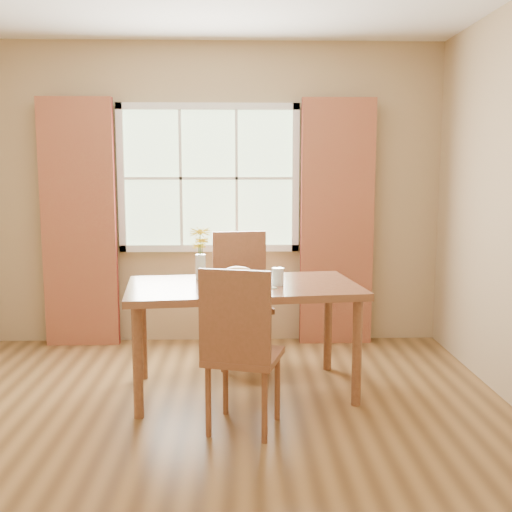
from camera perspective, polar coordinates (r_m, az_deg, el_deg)
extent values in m
cube|color=brown|center=(3.90, -5.70, -15.81)|extent=(4.20, 3.80, 0.02)
cube|color=tan|center=(5.47, -4.48, 5.82)|extent=(4.20, 0.02, 2.70)
cube|color=tan|center=(1.68, -10.95, 0.43)|extent=(4.20, 0.02, 2.70)
cube|color=#AFCE9C|center=(5.44, -4.52, 7.39)|extent=(1.50, 0.02, 1.20)
cube|color=white|center=(5.44, -4.61, 14.03)|extent=(1.62, 0.04, 0.06)
cube|color=white|center=(5.45, -4.46, 0.75)|extent=(1.62, 0.04, 0.06)
cube|color=white|center=(5.50, -12.73, 7.22)|extent=(0.06, 0.04, 1.32)
cube|color=white|center=(5.43, 3.79, 7.39)|extent=(0.06, 0.04, 1.32)
cube|color=white|center=(5.41, -4.53, 7.38)|extent=(1.50, 0.03, 0.02)
cube|color=maroon|center=(5.54, -16.50, 2.95)|extent=(0.65, 0.08, 2.20)
cube|color=maroon|center=(5.42, 7.72, 3.10)|extent=(0.65, 0.08, 2.20)
cube|color=brown|center=(4.20, -1.25, -3.04)|extent=(1.69, 1.08, 0.05)
cylinder|color=brown|center=(3.92, -11.21, -9.93)|extent=(0.06, 0.06, 0.73)
cylinder|color=brown|center=(4.10, 9.59, -9.07)|extent=(0.06, 0.06, 0.73)
cylinder|color=brown|center=(4.63, -10.76, -7.10)|extent=(0.06, 0.06, 0.73)
cylinder|color=brown|center=(4.78, 6.86, -6.51)|extent=(0.06, 0.06, 0.73)
cube|color=brown|center=(3.68, -1.17, -9.54)|extent=(0.52, 0.52, 0.04)
cube|color=brown|center=(3.42, -2.05, -5.82)|extent=(0.42, 0.15, 0.54)
cylinder|color=brown|center=(3.65, -4.57, -13.65)|extent=(0.04, 0.04, 0.43)
cylinder|color=brown|center=(3.56, 0.82, -14.20)|extent=(0.04, 0.04, 0.43)
cylinder|color=brown|center=(3.95, -2.92, -11.88)|extent=(0.04, 0.04, 0.43)
cylinder|color=brown|center=(3.87, 2.04, -12.32)|extent=(0.04, 0.04, 0.43)
cube|color=brown|center=(4.87, -1.28, -4.84)|extent=(0.50, 0.50, 0.04)
cube|color=brown|center=(5.00, -1.61, -0.89)|extent=(0.45, 0.10, 0.57)
cylinder|color=brown|center=(4.74, -3.15, -8.33)|extent=(0.04, 0.04, 0.46)
cylinder|color=brown|center=(4.79, 1.19, -8.14)|extent=(0.04, 0.04, 0.46)
cylinder|color=brown|center=(5.08, -3.59, -7.19)|extent=(0.04, 0.04, 0.46)
cylinder|color=brown|center=(5.13, 0.45, -7.03)|extent=(0.04, 0.04, 0.46)
cube|color=beige|center=(4.10, -1.77, -2.92)|extent=(0.54, 0.47, 0.01)
cube|color=#7AD936|center=(4.09, -2.65, -2.83)|extent=(0.32, 0.32, 0.01)
ellipsoid|color=gold|center=(4.03, -1.81, -2.54)|extent=(0.19, 0.14, 0.05)
ellipsoid|color=#4C8C2D|center=(4.01, -1.10, -2.38)|extent=(0.10, 0.07, 0.01)
cylinder|color=red|center=(4.03, -1.89, -2.02)|extent=(0.09, 0.09, 0.01)
cylinder|color=red|center=(4.04, -1.42, -1.89)|extent=(0.09, 0.09, 0.01)
ellipsoid|color=gold|center=(4.02, -1.75, -1.42)|extent=(0.19, 0.14, 0.06)
cylinder|color=silver|center=(4.15, 2.09, -1.97)|extent=(0.08, 0.08, 0.12)
cylinder|color=silver|center=(4.16, 2.09, -2.11)|extent=(0.07, 0.07, 0.10)
cylinder|color=silver|center=(4.39, -5.30, -1.04)|extent=(0.07, 0.07, 0.19)
cylinder|color=silver|center=(4.39, -5.29, -1.64)|extent=(0.06, 0.06, 0.09)
cylinder|color=#3D7028|center=(4.37, -5.31, 0.02)|extent=(0.01, 0.01, 0.35)
cylinder|color=#3D7028|center=(4.37, -5.15, -0.39)|extent=(0.01, 0.01, 0.29)
cylinder|color=#3D7028|center=(4.39, -5.43, -0.62)|extent=(0.01, 0.01, 0.25)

